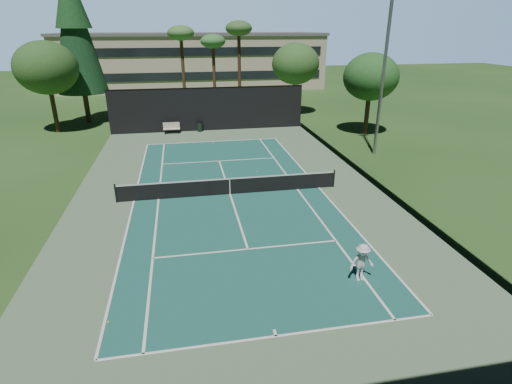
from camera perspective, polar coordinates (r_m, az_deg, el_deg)
ground at (r=23.55m, az=-3.73°, el=-0.34°), size 160.00×160.00×0.00m
apron_slab at (r=23.55m, az=-3.73°, el=-0.33°), size 18.00×32.00×0.01m
court_surface at (r=23.55m, az=-3.73°, el=-0.32°), size 10.97×23.77×0.01m
court_lines at (r=23.55m, az=-3.73°, el=-0.30°), size 11.07×23.87×0.01m
tennis_net at (r=23.34m, az=-3.76°, el=0.92°), size 12.90×0.10×1.10m
fence at (r=22.91m, az=-3.87°, el=4.35°), size 18.04×32.05×4.03m
player at (r=16.04m, az=14.89°, el=-9.70°), size 1.05×0.66×1.56m
tennis_ball_a at (r=14.82m, az=-20.33°, el=-17.02°), size 0.08×0.08×0.08m
tennis_ball_b at (r=25.61m, az=-4.17°, el=1.65°), size 0.06×0.06×0.06m
tennis_ball_c at (r=27.15m, az=0.14°, el=2.93°), size 0.06×0.06×0.06m
tennis_ball_d at (r=29.06m, az=-17.24°, el=3.23°), size 0.06×0.06×0.06m
park_bench at (r=38.00m, az=-11.98°, el=8.98°), size 1.50×0.45×1.02m
trash_bin at (r=38.33m, az=-8.03°, el=9.26°), size 0.56×0.56×0.95m
pine_tree at (r=44.61m, az=-24.66°, el=21.20°), size 4.80×4.80×15.00m
palm_a at (r=45.58m, az=-10.68°, el=20.98°), size 2.80×2.80×9.32m
palm_b at (r=47.77m, az=-6.16°, el=20.28°), size 2.80×2.80×8.42m
palm_c at (r=45.04m, az=-2.47°, el=21.83°), size 2.80×2.80×9.77m
decid_tree_a at (r=45.47m, az=5.67°, el=17.74°), size 5.12×5.12×7.62m
decid_tree_b at (r=37.61m, az=16.08°, el=15.50°), size 4.80×4.80×7.14m
decid_tree_c at (r=41.36m, az=-27.78°, el=15.40°), size 5.44×5.44×8.09m
campus_building at (r=67.78m, az=-8.87°, el=18.10°), size 40.50×12.50×8.30m
light_pole at (r=31.25m, az=17.83°, el=16.60°), size 0.90×0.25×12.22m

